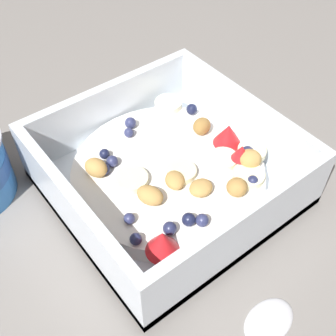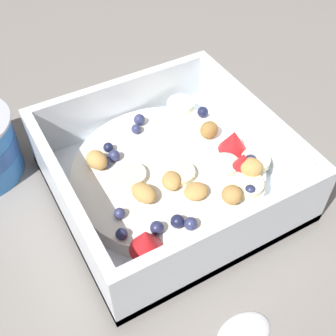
{
  "view_description": "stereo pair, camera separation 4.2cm",
  "coord_description": "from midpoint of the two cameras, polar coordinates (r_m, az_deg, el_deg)",
  "views": [
    {
      "loc": [
        -0.23,
        0.18,
        0.34
      ],
      "look_at": [
        -0.01,
        0.01,
        0.03
      ],
      "focal_mm": 46.31,
      "sensor_mm": 36.0,
      "label": 1
    },
    {
      "loc": [
        -0.26,
        0.15,
        0.34
      ],
      "look_at": [
        -0.01,
        0.01,
        0.03
      ],
      "focal_mm": 46.31,
      "sensor_mm": 36.0,
      "label": 2
    }
  ],
  "objects": [
    {
      "name": "ground_plane",
      "position": [
        0.45,
        -2.69,
        -1.89
      ],
      "size": [
        2.4,
        2.4,
        0.0
      ],
      "primitive_type": "plane",
      "color": "gray"
    },
    {
      "name": "fruit_bowl",
      "position": [
        0.43,
        -2.53,
        -0.93
      ],
      "size": [
        0.21,
        0.21,
        0.07
      ],
      "color": "white",
      "rests_on": "ground"
    }
  ]
}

